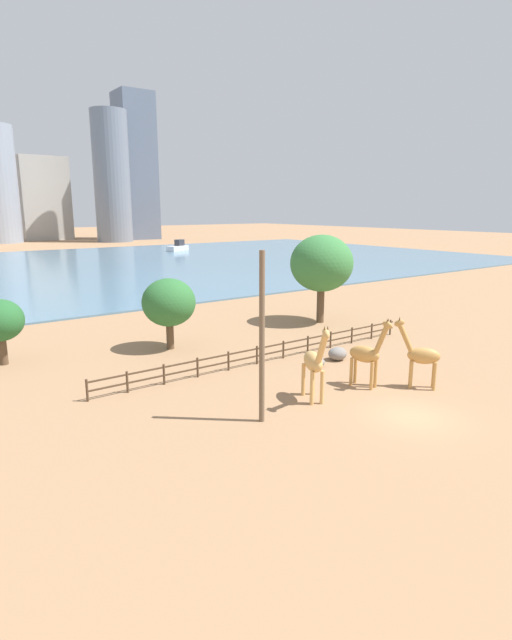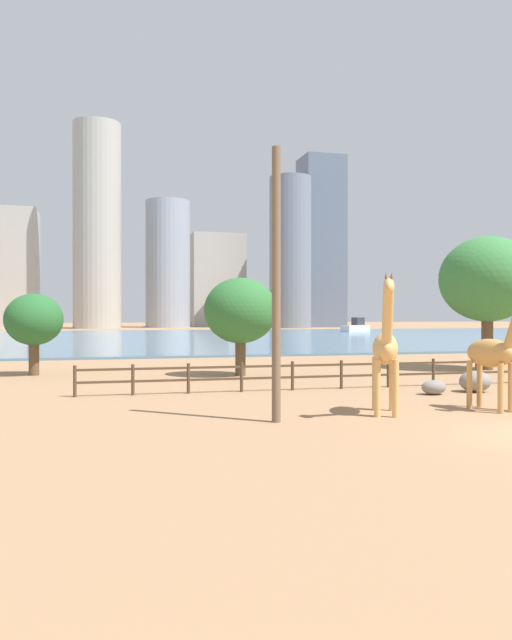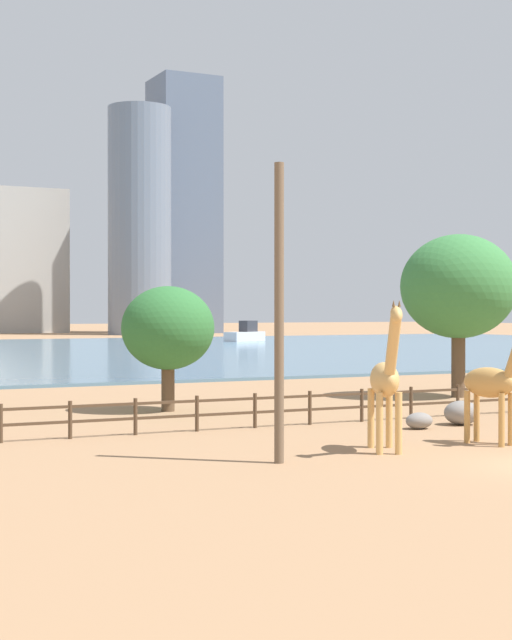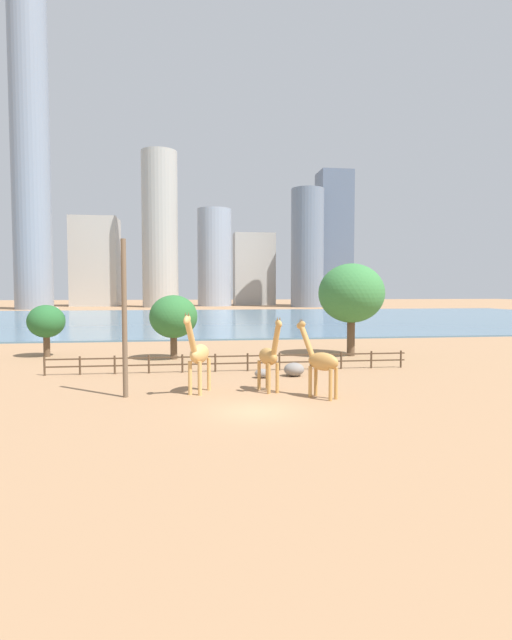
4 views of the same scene
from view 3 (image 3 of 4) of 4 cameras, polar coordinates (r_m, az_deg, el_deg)
harbor_water at (r=99.84m, az=-14.69°, el=-1.90°), size 180.00×86.00×0.20m
giraffe_tall at (r=32.98m, az=13.61°, el=-3.53°), size 1.26×2.71×4.41m
giraffe_companion at (r=30.69m, az=7.56°, el=-3.47°), size 1.80×3.24×4.70m
utility_pole at (r=28.13m, az=1.36°, el=0.41°), size 0.28×0.28×8.64m
boulder_near_fence at (r=38.51m, az=11.87°, el=-5.30°), size 1.39×1.24×0.93m
boulder_by_pole at (r=36.91m, az=9.47°, el=-5.80°), size 1.07×0.82×0.61m
enclosure_fence at (r=38.36m, az=4.77°, el=-4.87°), size 26.12×0.14×1.30m
tree_left_large at (r=50.40m, az=11.70°, el=1.89°), size 5.84×5.84×8.23m
tree_center_broad at (r=42.67m, az=-5.15°, el=-0.50°), size 4.05×4.05×5.45m
boat_sailboat at (r=132.00m, az=-0.62°, el=-0.83°), size 6.61×4.80×2.75m
skyline_tower_needle at (r=176.19m, az=-6.79°, el=5.73°), size 11.24×11.24×40.38m
skyline_block_right at (r=193.75m, az=-13.37°, el=3.35°), size 15.57×9.40×27.54m
skyline_block_wide at (r=189.34m, az=-4.22°, el=6.62°), size 11.60×11.27×48.60m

